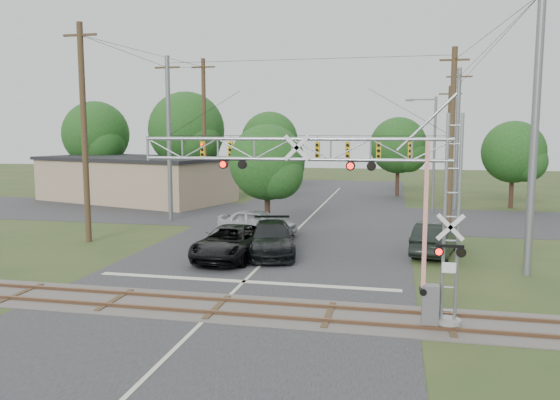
% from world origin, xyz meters
% --- Properties ---
extents(ground, '(160.00, 160.00, 0.00)m').
position_xyz_m(ground, '(0.00, 0.00, 0.00)').
color(ground, '#293F1D').
rests_on(ground, ground).
extents(road_main, '(14.00, 90.00, 0.02)m').
position_xyz_m(road_main, '(0.00, 10.00, 0.01)').
color(road_main, '#252527').
rests_on(road_main, ground).
extents(road_cross, '(90.00, 12.00, 0.02)m').
position_xyz_m(road_cross, '(0.00, 24.00, 0.01)').
color(road_cross, '#252527').
rests_on(road_cross, ground).
extents(railroad_track, '(90.00, 3.20, 0.17)m').
position_xyz_m(railroad_track, '(0.00, 2.00, 0.03)').
color(railroad_track, '#544E49').
rests_on(railroad_track, ground).
extents(crossing_gantry, '(10.73, 0.87, 6.84)m').
position_xyz_m(crossing_gantry, '(4.75, 1.64, 4.26)').
color(crossing_gantry, gray).
rests_on(crossing_gantry, ground).
extents(traffic_signal_span, '(19.34, 0.36, 11.50)m').
position_xyz_m(traffic_signal_span, '(0.85, 20.00, 5.60)').
color(traffic_signal_span, slate).
rests_on(traffic_signal_span, ground).
extents(pickup_black, '(2.89, 5.91, 1.62)m').
position_xyz_m(pickup_black, '(-1.84, 9.56, 0.81)').
color(pickup_black, black).
rests_on(pickup_black, ground).
extents(car_dark, '(3.54, 6.12, 1.67)m').
position_xyz_m(car_dark, '(-0.02, 10.84, 0.83)').
color(car_dark, black).
rests_on(car_dark, ground).
extents(sedan_silver, '(5.09, 2.67, 1.65)m').
position_xyz_m(sedan_silver, '(-1.97, 15.50, 0.83)').
color(sedan_silver, '#AAAEB1').
rests_on(sedan_silver, ground).
extents(suv_dark, '(2.79, 5.32, 1.67)m').
position_xyz_m(suv_dark, '(8.20, 12.74, 0.83)').
color(suv_dark, black).
rests_on(suv_dark, ground).
extents(commercial_building, '(19.16, 13.48, 4.05)m').
position_xyz_m(commercial_building, '(-17.22, 30.03, 2.03)').
color(commercial_building, '#9D8668').
rests_on(commercial_building, ground).
extents(streetlight, '(2.39, 0.25, 8.97)m').
position_xyz_m(streetlight, '(8.82, 27.97, 5.02)').
color(streetlight, slate).
rests_on(streetlight, ground).
extents(utility_poles, '(24.96, 26.58, 12.69)m').
position_xyz_m(utility_poles, '(2.22, 22.19, 6.03)').
color(utility_poles, '#3D2A1C').
rests_on(utility_poles, ground).
extents(treeline, '(56.34, 28.57, 10.05)m').
position_xyz_m(treeline, '(-3.59, 34.81, 5.60)').
color(treeline, '#352118').
rests_on(treeline, ground).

